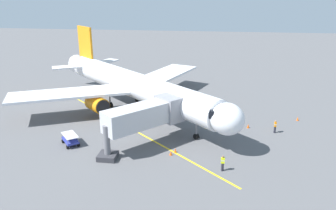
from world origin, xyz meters
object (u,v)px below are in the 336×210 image
object	(u,v)px
ground_crew_wing_walker	(275,126)
safety_cone_nose_right	(298,119)
safety_cone_nose_left	(171,153)
airplane	(133,85)
safety_cone_wing_port	(248,126)
jet_bridge	(149,115)
ground_crew_marshaller	(223,163)
baggage_cart_near_nose	(70,139)
safety_cone_wing_starboard	(175,150)

from	to	relation	value
ground_crew_wing_walker	safety_cone_nose_right	xyz separation A→B (m)	(-3.93, -4.90, -0.61)
safety_cone_nose_left	airplane	bearing A→B (deg)	-61.31
ground_crew_wing_walker	safety_cone_wing_port	size ratio (longest dim) A/B	3.11
airplane	safety_cone_nose_left	world-z (taller)	airplane
jet_bridge	safety_cone_wing_port	world-z (taller)	jet_bridge
safety_cone_wing_port	jet_bridge	bearing A→B (deg)	29.24
safety_cone_wing_port	ground_crew_marshaller	bearing A→B (deg)	73.13
baggage_cart_near_nose	safety_cone_wing_starboard	size ratio (longest dim) A/B	5.24
baggage_cart_near_nose	safety_cone_nose_left	size ratio (longest dim) A/B	5.24
safety_cone_nose_right	ground_crew_wing_walker	bearing A→B (deg)	51.25
jet_bridge	baggage_cart_near_nose	bearing A→B (deg)	8.48
jet_bridge	safety_cone_wing_port	distance (m)	14.35
ground_crew_marshaller	safety_cone_nose_left	bearing A→B (deg)	-24.62
safety_cone_nose_left	safety_cone_nose_right	world-z (taller)	same
safety_cone_wing_port	safety_cone_nose_right	bearing A→B (deg)	-152.58
ground_crew_marshaller	safety_cone_wing_port	bearing A→B (deg)	-106.87
safety_cone_nose_left	safety_cone_nose_right	size ratio (longest dim) A/B	1.00
ground_crew_marshaller	ground_crew_wing_walker	xyz separation A→B (m)	(-6.84, -10.62, 0.00)
jet_bridge	ground_crew_marshaller	distance (m)	10.33
safety_cone_nose_left	safety_cone_wing_starboard	xyz separation A→B (m)	(-0.42, -0.73, 0.00)
jet_bridge	safety_cone_nose_left	size ratio (longest dim) A/B	17.75
safety_cone_wing_starboard	airplane	bearing A→B (deg)	-58.65
airplane	baggage_cart_near_nose	xyz separation A→B (m)	(4.59, 12.96, -3.35)
safety_cone_wing_starboard	jet_bridge	bearing A→B (deg)	-26.46
airplane	safety_cone_nose_right	bearing A→B (deg)	177.54
baggage_cart_near_nose	safety_cone_wing_port	bearing A→B (deg)	-159.11
safety_cone_nose_left	safety_cone_wing_starboard	world-z (taller)	same
safety_cone_nose_right	baggage_cart_near_nose	bearing A→B (deg)	22.59
jet_bridge	safety_cone_wing_starboard	bearing A→B (deg)	153.54
jet_bridge	ground_crew_wing_walker	bearing A→B (deg)	-159.92
jet_bridge	ground_crew_marshaller	world-z (taller)	jet_bridge
ground_crew_wing_walker	safety_cone_wing_port	distance (m)	3.52
airplane	safety_cone_wing_starboard	distance (m)	15.93
airplane	safety_cone_nose_right	distance (m)	24.37
airplane	safety_cone_nose_left	distance (m)	16.34
ground_crew_marshaller	baggage_cart_near_nose	world-z (taller)	ground_crew_marshaller
baggage_cart_near_nose	ground_crew_wing_walker	bearing A→B (deg)	-164.14
safety_cone_nose_right	safety_cone_wing_port	size ratio (longest dim) A/B	1.00
ground_crew_wing_walker	safety_cone_wing_starboard	distance (m)	14.12
baggage_cart_near_nose	safety_cone_nose_right	xyz separation A→B (m)	(-28.66, -11.92, -0.38)
ground_crew_wing_walker	safety_cone_nose_right	distance (m)	6.31
airplane	baggage_cart_near_nose	distance (m)	14.15
jet_bridge	baggage_cart_near_nose	xyz separation A→B (m)	(9.31, 1.39, -3.11)
baggage_cart_near_nose	safety_cone_wing_port	size ratio (longest dim) A/B	5.24
ground_crew_wing_walker	ground_crew_marshaller	bearing A→B (deg)	57.23
ground_crew_wing_walker	safety_cone_wing_port	bearing A→B (deg)	-19.68
airplane	safety_cone_wing_starboard	size ratio (longest dim) A/B	60.82
ground_crew_wing_walker	safety_cone_nose_left	xyz separation A→B (m)	(12.49, 8.03, -0.61)
airplane	jet_bridge	size ratio (longest dim) A/B	3.43
ground_crew_marshaller	safety_cone_nose_left	distance (m)	6.25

